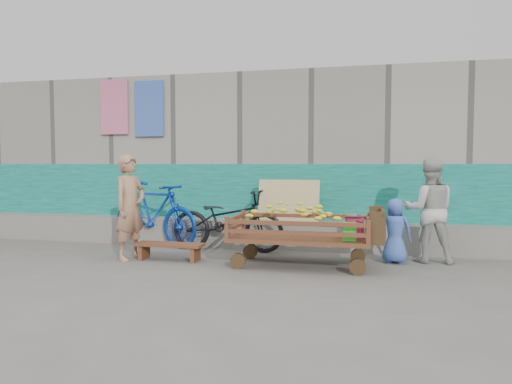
% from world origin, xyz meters
% --- Properties ---
extents(ground, '(80.00, 80.00, 0.00)m').
position_xyz_m(ground, '(0.00, 0.00, 0.00)').
color(ground, '#5A5652').
rests_on(ground, ground).
extents(building_wall, '(12.00, 3.50, 3.00)m').
position_xyz_m(building_wall, '(-0.00, 4.05, 1.47)').
color(building_wall, gray).
rests_on(building_wall, ground).
extents(banana_cart, '(2.05, 0.94, 0.87)m').
position_xyz_m(banana_cart, '(0.61, 1.04, 0.59)').
color(banana_cart, '#5B2F18').
rests_on(banana_cart, ground).
extents(bench, '(1.00, 0.30, 0.25)m').
position_xyz_m(bench, '(-1.26, 1.00, 0.18)').
color(bench, '#5B2F18').
rests_on(bench, ground).
extents(vendor_man, '(0.50, 0.64, 1.54)m').
position_xyz_m(vendor_man, '(-1.83, 0.94, 0.77)').
color(vendor_man, '#A17354').
rests_on(vendor_man, ground).
extents(woman, '(0.73, 0.57, 1.49)m').
position_xyz_m(woman, '(2.40, 1.73, 0.74)').
color(woman, beige).
rests_on(woman, ground).
extents(child, '(0.47, 0.32, 0.92)m').
position_xyz_m(child, '(1.93, 1.54, 0.46)').
color(child, '#3C5EB9').
rests_on(child, ground).
extents(bicycle_dark, '(1.90, 0.74, 0.98)m').
position_xyz_m(bicycle_dark, '(-0.65, 1.90, 0.49)').
color(bicycle_dark, black).
rests_on(bicycle_dark, ground).
extents(bicycle_blue, '(1.90, 1.05, 1.10)m').
position_xyz_m(bicycle_blue, '(-1.99, 2.05, 0.55)').
color(bicycle_blue, '#0B3397').
rests_on(bicycle_blue, ground).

